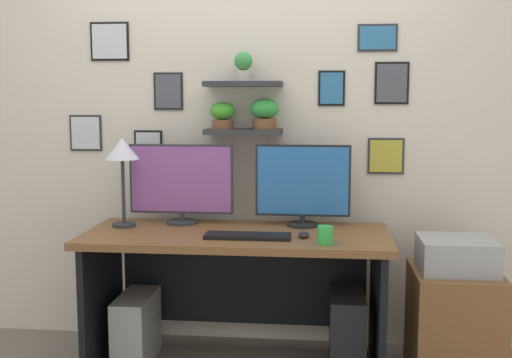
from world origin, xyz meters
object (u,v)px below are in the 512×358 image
(coffee_mug, at_px, (325,235))
(drawer_cabinet, at_px, (454,324))
(desk_lamp, at_px, (122,156))
(printer, at_px, (457,255))
(computer_tower_left, at_px, (136,328))
(computer_mouse, at_px, (304,235))
(monitor_left, at_px, (181,182))
(monitor_right, at_px, (303,184))
(keyboard, at_px, (248,236))
(desk, at_px, (238,268))
(computer_tower_right, at_px, (347,334))

(coffee_mug, height_order, drawer_cabinet, coffee_mug)
(desk_lamp, distance_m, printer, 1.86)
(desk_lamp, relative_size, coffee_mug, 5.51)
(drawer_cabinet, bearing_deg, coffee_mug, -162.16)
(coffee_mug, relative_size, computer_tower_left, 0.22)
(computer_mouse, bearing_deg, computer_tower_left, 173.80)
(monitor_left, height_order, coffee_mug, monitor_left)
(drawer_cabinet, bearing_deg, monitor_left, 171.56)
(printer, xyz_separation_m, computer_tower_left, (-1.71, 0.02, -0.47))
(monitor_right, height_order, computer_mouse, monitor_right)
(desk_lamp, bearing_deg, monitor_left, 22.52)
(keyboard, bearing_deg, desk, 112.83)
(monitor_right, xyz_separation_m, computer_tower_left, (-0.91, -0.20, -0.79))
(computer_tower_left, distance_m, computer_tower_right, 1.16)
(desk, distance_m, monitor_right, 0.59)
(monitor_left, relative_size, coffee_mug, 6.61)
(drawer_cabinet, distance_m, printer, 0.37)
(desk, distance_m, computer_tower_right, 0.68)
(computer_tower_left, bearing_deg, keyboard, -12.26)
(coffee_mug, distance_m, printer, 0.73)
(monitor_right, height_order, desk_lamp, desk_lamp)
(coffee_mug, bearing_deg, drawer_cabinet, 17.84)
(computer_tower_left, bearing_deg, printer, -0.64)
(computer_tower_left, bearing_deg, desk_lamp, 135.57)
(desk_lamp, bearing_deg, keyboard, -16.78)
(keyboard, bearing_deg, monitor_right, 51.70)
(monitor_left, bearing_deg, computer_tower_left, -137.47)
(desk, bearing_deg, computer_tower_right, -8.79)
(monitor_right, distance_m, drawer_cabinet, 1.09)
(printer, bearing_deg, monitor_left, 171.56)
(desk, xyz_separation_m, desk_lamp, (-0.65, 0.04, 0.61))
(desk_lamp, bearing_deg, computer_mouse, -10.06)
(computer_mouse, xyz_separation_m, drawer_cabinet, (0.79, 0.08, -0.48))
(desk, relative_size, computer_mouse, 18.07)
(desk, xyz_separation_m, computer_tower_right, (0.59, -0.09, -0.32))
(desk_lamp, height_order, computer_tower_right, desk_lamp)
(computer_mouse, xyz_separation_m, computer_tower_left, (-0.93, 0.10, -0.57))
(desk, height_order, monitor_left, monitor_left)
(monitor_right, bearing_deg, printer, -15.42)
(desk, distance_m, drawer_cabinet, 1.18)
(desk, xyz_separation_m, printer, (1.15, -0.06, 0.12))
(desk, distance_m, printer, 1.16)
(desk, xyz_separation_m, computer_mouse, (0.36, -0.14, 0.23))
(keyboard, relative_size, desk_lamp, 0.89)
(coffee_mug, bearing_deg, printer, 17.84)
(desk, relative_size, computer_tower_right, 3.63)
(computer_tower_left, bearing_deg, monitor_left, 42.53)
(monitor_left, distance_m, desk_lamp, 0.36)
(monitor_left, relative_size, computer_tower_right, 1.33)
(computer_mouse, height_order, printer, computer_mouse)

